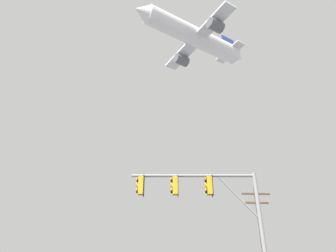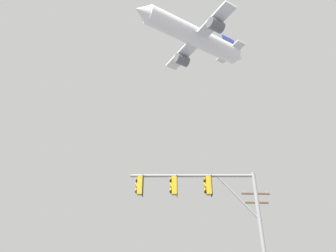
{
  "view_description": "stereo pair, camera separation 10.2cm",
  "coord_description": "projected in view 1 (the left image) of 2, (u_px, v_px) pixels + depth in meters",
  "views": [
    {
      "loc": [
        -0.59,
        -5.96,
        1.38
      ],
      "look_at": [
        0.87,
        20.89,
        15.96
      ],
      "focal_mm": 32.21,
      "sensor_mm": 36.0,
      "label": 1
    },
    {
      "loc": [
        -0.49,
        -5.96,
        1.38
      ],
      "look_at": [
        0.87,
        20.89,
        15.96
      ],
      "focal_mm": 32.21,
      "sensor_mm": 36.0,
      "label": 2
    }
  ],
  "objects": [
    {
      "name": "airplane",
      "position": [
        194.0,
        37.0,
        62.14
      ],
      "size": [
        25.28,
        19.52,
        7.38
      ],
      "color": "white"
    },
    {
      "name": "utility_pole",
      "position": [
        262.0,
        240.0,
        21.76
      ],
      "size": [
        2.2,
        0.28,
        8.39
      ],
      "color": "brown",
      "rests_on": "ground"
    },
    {
      "name": "signal_pole_near",
      "position": [
        208.0,
        202.0,
        14.68
      ],
      "size": [
        6.33,
        0.65,
        6.6
      ],
      "color": "gray",
      "rests_on": "ground"
    }
  ]
}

